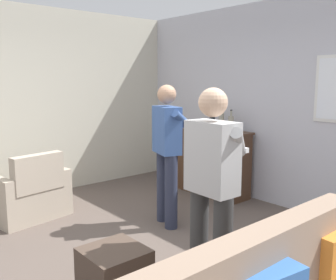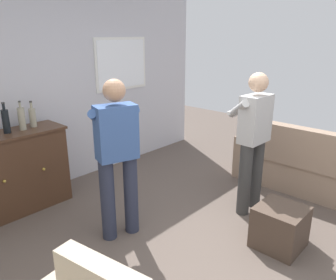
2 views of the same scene
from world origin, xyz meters
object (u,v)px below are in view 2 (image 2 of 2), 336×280
at_px(bottle_spirits_clear, 33,117).
at_px(couch, 321,172).
at_px(bottle_wine_green, 22,118).
at_px(ottoman, 280,227).
at_px(person_standing_left, 117,153).
at_px(person_standing_right, 253,137).
at_px(sideboard_cabinet, 16,172).
at_px(bottle_liquor_amber, 6,121).

bearing_deg(bottle_spirits_clear, couch, -46.42).
bearing_deg(bottle_spirits_clear, bottle_wine_green, -164.73).
xyz_separation_m(bottle_spirits_clear, ottoman, (1.14, -2.73, -0.89)).
bearing_deg(person_standing_left, couch, -28.81).
height_order(ottoman, person_standing_right, person_standing_right).
bearing_deg(sideboard_cabinet, bottle_wine_green, 3.46).
relative_size(bottle_wine_green, person_standing_right, 0.21).
xyz_separation_m(couch, person_standing_left, (-2.33, 1.28, 0.58)).
height_order(bottle_spirits_clear, person_standing_right, person_standing_right).
bearing_deg(bottle_spirits_clear, person_standing_right, -52.95).
distance_m(couch, person_standing_left, 2.72).
xyz_separation_m(couch, bottle_wine_green, (-2.67, 2.61, 0.77)).
relative_size(couch, bottle_wine_green, 6.86).
relative_size(bottle_wine_green, ottoman, 0.76).
xyz_separation_m(bottle_spirits_clear, person_standing_left, (0.19, -1.37, -0.17)).
bearing_deg(person_standing_right, couch, -29.94).
relative_size(sideboard_cabinet, bottle_spirits_clear, 3.74).
xyz_separation_m(couch, bottle_liquor_amber, (-2.86, 2.61, 0.78)).
distance_m(sideboard_cabinet, bottle_wine_green, 0.65).
height_order(person_standing_left, person_standing_right, same).
distance_m(bottle_liquor_amber, person_standing_left, 1.44).
distance_m(couch, bottle_spirits_clear, 3.74).
relative_size(ottoman, person_standing_left, 0.27).
relative_size(bottle_spirits_clear, ottoman, 0.70).
bearing_deg(ottoman, person_standing_right, 53.40).
relative_size(sideboard_cabinet, ottoman, 2.62).
distance_m(bottle_spirits_clear, person_standing_right, 2.66).
distance_m(bottle_spirits_clear, ottoman, 3.10).
relative_size(bottle_liquor_amber, bottle_spirits_clear, 1.12).
bearing_deg(bottle_wine_green, sideboard_cabinet, -176.54).
xyz_separation_m(sideboard_cabinet, person_standing_right, (1.91, -2.07, 0.44)).
relative_size(sideboard_cabinet, person_standing_left, 0.71).
bearing_deg(person_standing_left, ottoman, -55.09).
distance_m(bottle_wine_green, bottle_spirits_clear, 0.16).
relative_size(bottle_wine_green, person_standing_left, 0.21).
bearing_deg(bottle_liquor_amber, sideboard_cabinet, -26.41).
bearing_deg(person_standing_right, sideboard_cabinet, 132.67).
height_order(sideboard_cabinet, person_standing_right, person_standing_right).
bearing_deg(couch, ottoman, -176.60).
xyz_separation_m(couch, ottoman, (-1.38, -0.08, -0.14)).
distance_m(bottle_wine_green, person_standing_right, 2.72).
xyz_separation_m(bottle_wine_green, person_standing_left, (0.34, -1.33, -0.19)).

